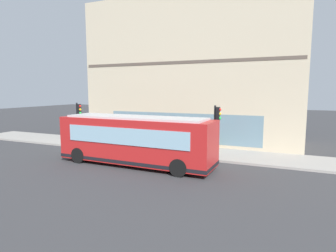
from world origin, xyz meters
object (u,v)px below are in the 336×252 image
(pedestrian_near_hydrant, at_px, (107,131))
(newspaper_vending_box, at_px, (181,144))
(city_bus_nearside, at_px, (135,140))
(fire_hydrant, at_px, (216,145))
(traffic_light_near_corner, at_px, (217,122))
(traffic_light_down_block, at_px, (78,116))
(pedestrian_by_light_pole, at_px, (86,129))

(pedestrian_near_hydrant, distance_m, newspaper_vending_box, 6.95)
(city_bus_nearside, bearing_deg, fire_hydrant, -33.07)
(traffic_light_near_corner, height_order, newspaper_vending_box, traffic_light_near_corner)
(city_bus_nearside, relative_size, traffic_light_down_block, 2.88)
(traffic_light_down_block, distance_m, fire_hydrant, 11.47)
(city_bus_nearside, relative_size, pedestrian_by_light_pole, 5.84)
(traffic_light_down_block, xyz_separation_m, newspaper_vending_box, (1.54, -8.48, -1.99))
(traffic_light_down_block, bearing_deg, pedestrian_by_light_pole, 27.43)
(city_bus_nearside, xyz_separation_m, pedestrian_by_light_pole, (5.34, 8.34, -0.41))
(traffic_light_near_corner, relative_size, fire_hydrant, 4.77)
(fire_hydrant, bearing_deg, pedestrian_by_light_pole, 92.00)
(fire_hydrant, distance_m, pedestrian_near_hydrant, 9.49)
(pedestrian_near_hydrant, height_order, newspaper_vending_box, pedestrian_near_hydrant)
(fire_hydrant, xyz_separation_m, pedestrian_by_light_pole, (-0.42, 12.10, 0.63))
(pedestrian_by_light_pole, height_order, newspaper_vending_box, pedestrian_by_light_pole)
(city_bus_nearside, xyz_separation_m, fire_hydrant, (5.77, -3.76, -1.04))
(traffic_light_near_corner, xyz_separation_m, traffic_light_down_block, (-0.02, 11.60, -0.02))
(traffic_light_near_corner, bearing_deg, newspaper_vending_box, 64.07)
(traffic_light_down_block, relative_size, pedestrian_by_light_pole, 2.03)
(traffic_light_near_corner, distance_m, newspaper_vending_box, 4.01)
(pedestrian_by_light_pole, bearing_deg, traffic_light_down_block, -152.57)
(traffic_light_down_block, distance_m, pedestrian_by_light_pole, 2.81)
(traffic_light_near_corner, bearing_deg, pedestrian_near_hydrant, 80.31)
(newspaper_vending_box, bearing_deg, traffic_light_down_block, 100.27)
(fire_hydrant, distance_m, pedestrian_by_light_pole, 12.12)
(pedestrian_by_light_pole, bearing_deg, pedestrian_near_hydrant, -98.62)
(traffic_light_near_corner, height_order, traffic_light_down_block, traffic_light_near_corner)
(newspaper_vending_box, bearing_deg, city_bus_nearside, 165.30)
(pedestrian_near_hydrant, bearing_deg, newspaper_vending_box, -91.62)
(traffic_light_down_block, bearing_deg, traffic_light_near_corner, -89.91)
(traffic_light_near_corner, xyz_separation_m, fire_hydrant, (2.54, 0.61, -2.10))
(traffic_light_down_block, bearing_deg, newspaper_vending_box, -79.73)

